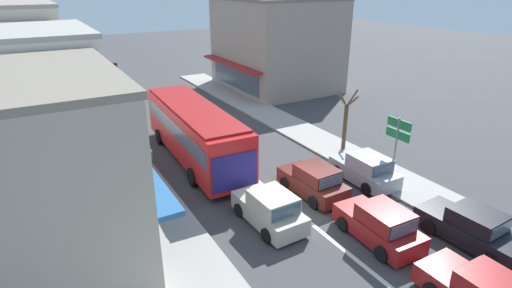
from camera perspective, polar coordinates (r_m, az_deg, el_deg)
The scene contains 20 objects.
ground_plane at distance 18.67m, azimuth 4.96°, elevation -8.97°, with size 140.00×140.00×0.00m, color #3F3F42.
lane_centre_line at distance 21.64m, azimuth -1.06°, elevation -4.21°, with size 0.20×28.00×0.01m, color silver.
sidewalk_left at distance 21.42m, azimuth -20.01°, elevation -5.78°, with size 5.20×44.00×0.14m, color #A39E96.
kerb_right at distance 26.33m, azimuth 8.69°, elevation 0.64°, with size 2.80×44.00×0.12m, color #A39E96.
shopfront_corner_near at distance 15.98m, azimuth -30.47°, elevation -3.79°, with size 7.98×8.62×6.95m.
shopfront_mid_block at distance 23.99m, azimuth -31.08°, elevation 4.78°, with size 8.99×8.03×7.50m.
shopfront_far_end at distance 32.80m, azimuth -31.44°, elevation 9.47°, with size 7.32×9.45×8.38m.
building_right_far at distance 38.86m, azimuth 2.86°, elevation 14.11°, with size 9.82×10.70×8.29m.
city_bus at distance 22.86m, azimuth -8.79°, elevation 2.13°, with size 3.03×10.94×3.23m.
hatchback_behind_bus_mid at distance 16.83m, azimuth 17.23°, elevation -10.99°, with size 1.93×3.76×1.54m.
hatchback_queue_gap_filler at distance 19.50m, azimuth 8.22°, elevation -5.29°, with size 1.93×3.76×1.54m.
hatchback_adjacent_lane_lead at distance 17.09m, azimuth 1.97°, elevation -9.32°, with size 1.91×3.75×1.54m.
parked_sedan_kerb_front at distance 18.11m, azimuth 28.57°, elevation -10.56°, with size 2.02×4.26×1.47m.
parked_hatchback_kerb_second at distance 21.18m, azimuth 15.34°, elevation -3.57°, with size 1.88×3.74×1.54m.
traffic_light_downstreet at distance 31.22m, azimuth -19.23°, elevation 8.47°, with size 0.33×0.24×4.20m.
directional_road_sign at distance 20.56m, azimuth 19.57°, elevation 1.17°, with size 0.10×1.40×3.60m.
street_tree_right at distance 24.46m, azimuth 12.65°, elevation 2.98°, with size 1.54×1.64×3.75m.
pedestrian_with_handbag_near at distance 21.61m, azimuth -15.04°, elevation -1.96°, with size 0.44×0.64×1.63m.
pedestrian_browsing_midblock at distance 22.81m, azimuth -16.44°, elevation -0.80°, with size 0.59×0.51×1.63m.
pedestrian_far_walker at distance 28.28m, azimuth -20.06°, elevation 3.21°, with size 0.38×0.49×1.63m.
Camera 1 is at (-9.31, -12.98, 9.67)m, focal length 28.00 mm.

